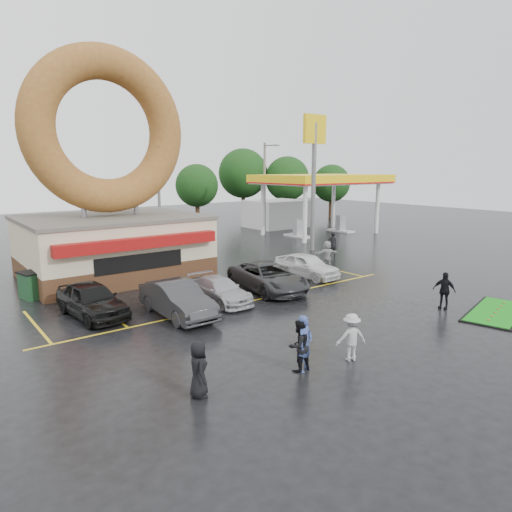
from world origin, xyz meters
TOP-DOWN VIEW (x-y plane):
  - ground at (0.00, 0.00)m, footprint 120.00×120.00m
  - donut_shop at (-3.00, 12.97)m, footprint 10.20×8.70m
  - gas_station at (20.00, 20.94)m, footprint 12.30×13.65m
  - shell_sign at (13.00, 12.00)m, footprint 2.20×0.36m
  - streetlight_mid at (4.00, 20.92)m, footprint 0.40×2.21m
  - streetlight_right at (16.00, 21.92)m, footprint 0.40×2.21m
  - tree_far_a at (26.00, 30.00)m, footprint 5.60×5.60m
  - tree_far_b at (32.00, 28.00)m, footprint 4.90×4.90m
  - tree_far_c at (22.00, 34.00)m, footprint 6.30×6.30m
  - tree_far_d at (14.00, 32.00)m, footprint 4.90×4.90m
  - car_black at (-6.69, 5.77)m, footprint 2.30×4.75m
  - car_dgrey at (-3.63, 3.50)m, footprint 1.66×4.77m
  - car_silver at (-0.92, 4.20)m, footprint 1.70×4.19m
  - car_grey at (2.31, 4.45)m, footprint 3.06×5.65m
  - car_white at (6.13, 5.41)m, footprint 2.15×4.47m
  - person_blue at (-2.96, -4.02)m, footprint 0.79×0.64m
  - person_blackjkt at (-3.12, -3.91)m, footprint 0.87×0.70m
  - person_hoodie at (-1.12, -4.40)m, footprint 1.24×1.02m
  - person_bystander at (-6.59, -3.42)m, footprint 0.77×0.95m
  - person_cameraman at (6.88, -3.11)m, footprint 0.66×1.11m
  - person_walker_near at (9.08, 6.57)m, footprint 1.76×1.11m
  - person_walker_far at (12.15, 8.97)m, footprint 0.82×0.76m
  - dumpster at (-7.72, 10.72)m, footprint 2.03×1.58m
  - putting_green at (8.27, -4.97)m, footprint 5.15×3.16m

SIDE VIEW (x-z plane):
  - ground at x=0.00m, z-range 0.00..0.00m
  - putting_green at x=8.27m, z-range -0.26..0.34m
  - car_silver at x=-0.92m, z-range 0.00..1.21m
  - dumpster at x=-7.72m, z-range 0.00..1.30m
  - car_white at x=6.13m, z-range 0.00..1.47m
  - car_grey at x=2.31m, z-range 0.00..1.50m
  - car_black at x=-6.69m, z-range 0.00..1.56m
  - car_dgrey at x=-3.63m, z-range 0.00..1.57m
  - person_hoodie at x=-1.12m, z-range 0.00..1.67m
  - person_bystander at x=-6.59m, z-range 0.00..1.69m
  - person_blackjkt at x=-3.12m, z-range 0.00..1.74m
  - person_cameraman at x=6.88m, z-range 0.00..1.77m
  - person_walker_near at x=9.08m, z-range 0.00..1.81m
  - person_walker_far at x=12.15m, z-range 0.00..1.87m
  - person_blue at x=-2.96m, z-range 0.00..1.88m
  - gas_station at x=20.00m, z-range 0.75..6.65m
  - donut_shop at x=-3.00m, z-range -2.29..11.21m
  - tree_far_b at x=32.00m, z-range 1.03..8.03m
  - tree_far_d at x=14.00m, z-range 1.03..8.03m
  - streetlight_mid at x=4.00m, z-range 0.28..9.28m
  - streetlight_right at x=16.00m, z-range 0.28..9.28m
  - tree_far_a at x=26.00m, z-range 1.18..9.18m
  - tree_far_c at x=22.00m, z-range 1.34..10.34m
  - shell_sign at x=13.00m, z-range 2.08..12.68m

